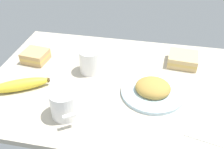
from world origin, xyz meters
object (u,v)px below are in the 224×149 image
Objects in this scene: coffee_mug_milky at (90,61)px; banana at (20,85)px; plate_of_food at (153,90)px; sandwich_main at (183,59)px; paper_napkin at (209,126)px; sandwich_side at (35,56)px; coffee_mug_black at (65,103)px.

banana is at bearing -143.55° from coffee_mug_milky.
sandwich_main is (10.50, 20.40, 0.53)cm from plate_of_food.
coffee_mug_milky reaches higher than plate_of_food.
paper_napkin is (17.58, -11.75, -1.52)cm from plate_of_food.
sandwich_main and sandwich_side have the same top height.
coffee_mug_milky is at bearing -161.25° from sandwich_main.
coffee_mug_milky reaches higher than paper_napkin.
sandwich_main is (34.76, 11.80, -2.47)cm from coffee_mug_milky.
coffee_mug_black is 0.55× the size of banana.
banana reaches higher than paper_napkin.
coffee_mug_milky is 23.99cm from sandwich_side.
plate_of_food reaches higher than paper_napkin.
banana is at bearing -171.27° from plate_of_food.
sandwich_side is (-47.97, 11.27, 0.53)cm from plate_of_food.
coffee_mug_milky is at bearing 154.06° from paper_napkin.
sandwich_main is (36.23, 35.59, -2.39)cm from coffee_mug_black.
sandwich_side is at bearing 130.05° from coffee_mug_black.
coffee_mug_milky is (-24.25, 8.60, 3.01)cm from plate_of_food.
coffee_mug_black is 1.09× the size of coffee_mug_milky.
coffee_mug_black is at bearing -49.95° from sandwich_side.
coffee_mug_milky is 0.83× the size of sandwich_main.
coffee_mug_black is 0.91× the size of sandwich_main.
coffee_mug_milky is at bearing 36.45° from banana.
paper_napkin is (65.55, -23.03, -2.05)cm from sandwich_side.
coffee_mug_milky reaches higher than sandwich_main.
banana is at bearing 157.21° from coffee_mug_black.
coffee_mug_black is 21.40cm from banana.
plate_of_food is 1.98× the size of coffee_mug_black.
sandwich_side is (-22.24, 26.46, -2.39)cm from coffee_mug_black.
sandwich_side is 18.42cm from banana.
sandwich_side is (-23.71, 2.68, -2.47)cm from coffee_mug_milky.
coffee_mug_black reaches higher than sandwich_side.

